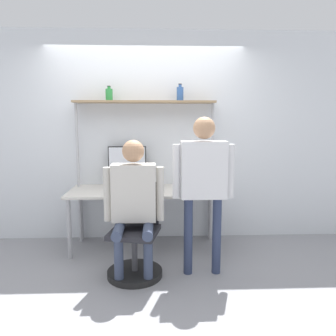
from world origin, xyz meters
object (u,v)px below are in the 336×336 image
object	(u,v)px
laptop	(131,185)
person_standing	(203,176)
bottle_blue	(180,94)
person_seated	(134,197)
bottle_green	(109,94)
cell_phone	(156,191)
monitor	(127,164)
office_chair	(136,247)

from	to	relation	value
laptop	person_standing	size ratio (longest dim) A/B	0.22
person_standing	bottle_blue	xyz separation A→B (m)	(-0.17, 0.94, 0.87)
person_seated	bottle_blue	size ratio (longest dim) A/B	6.62
person_seated	bottle_green	size ratio (longest dim) A/B	7.68
bottle_blue	bottle_green	bearing A→B (deg)	180.00
person_standing	cell_phone	bearing A→B (deg)	125.72
monitor	person_seated	distance (m)	1.04
person_standing	person_seated	bearing A→B (deg)	-176.48
monitor	laptop	distance (m)	0.38
person_standing	bottle_blue	world-z (taller)	bottle_blue
person_standing	bottle_blue	distance (m)	1.29
person_seated	bottle_green	distance (m)	1.49
person_seated	bottle_green	bearing A→B (deg)	109.42
bottle_green	person_seated	bearing A→B (deg)	-70.58
office_chair	person_standing	world-z (taller)	person_standing
bottle_blue	bottle_green	size ratio (longest dim) A/B	1.16
laptop	bottle_green	distance (m)	1.15
office_chair	person_standing	xyz separation A→B (m)	(0.68, -0.00, 0.74)
monitor	cell_phone	xyz separation A→B (m)	(0.37, -0.32, -0.28)
cell_phone	office_chair	world-z (taller)	office_chair
bottle_blue	laptop	bearing A→B (deg)	-155.12
office_chair	person_standing	distance (m)	1.00
person_seated	person_standing	bearing A→B (deg)	3.52
person_standing	bottle_blue	bearing A→B (deg)	99.95
person_standing	bottle_green	bearing A→B (deg)	137.83
person_standing	bottle_green	distance (m)	1.64
person_seated	bottle_blue	world-z (taller)	bottle_blue
monitor	bottle_blue	xyz separation A→B (m)	(0.67, -0.03, 0.88)
laptop	cell_phone	distance (m)	0.30
cell_phone	bottle_green	bearing A→B (deg)	152.99
monitor	laptop	world-z (taller)	monitor
cell_phone	person_seated	world-z (taller)	person_seated
laptop	person_seated	xyz separation A→B (m)	(0.07, -0.71, 0.02)
laptop	office_chair	bearing A→B (deg)	-83.11
cell_phone	person_standing	world-z (taller)	person_standing
bottle_blue	person_seated	bearing A→B (deg)	-118.19
monitor	cell_phone	distance (m)	0.56
cell_phone	person_standing	xyz separation A→B (m)	(0.47, -0.65, 0.29)
monitor	cell_phone	bearing A→B (deg)	-40.84
laptop	bottle_green	bearing A→B (deg)	134.78
monitor	person_standing	world-z (taller)	person_standing
monitor	cell_phone	world-z (taller)	monitor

